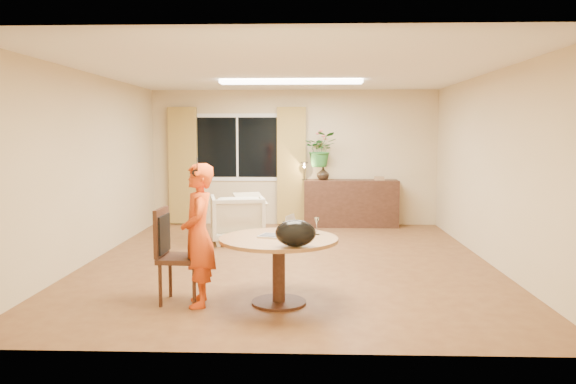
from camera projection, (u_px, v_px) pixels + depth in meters
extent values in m
plane|color=brown|center=(288.00, 262.00, 7.76)|extent=(6.50, 6.50, 0.00)
plane|color=white|center=(288.00, 71.00, 7.49)|extent=(6.50, 6.50, 0.00)
plane|color=tan|center=(294.00, 158.00, 10.86)|extent=(5.50, 0.00, 5.50)
plane|color=tan|center=(89.00, 168.00, 7.72)|extent=(0.00, 6.50, 6.50)
plane|color=tan|center=(493.00, 169.00, 7.53)|extent=(0.00, 6.50, 6.50)
cube|color=white|center=(237.00, 147.00, 10.86)|extent=(1.70, 0.02, 1.30)
cube|color=black|center=(237.00, 147.00, 10.85)|extent=(1.55, 0.01, 1.15)
cube|color=white|center=(237.00, 147.00, 10.85)|extent=(0.04, 0.01, 1.15)
cube|color=olive|center=(183.00, 166.00, 10.85)|extent=(0.55, 0.08, 2.25)
cube|color=olive|center=(291.00, 166.00, 10.78)|extent=(0.55, 0.08, 2.25)
cube|color=white|center=(291.00, 82.00, 8.69)|extent=(2.20, 0.35, 0.05)
cylinder|color=brown|center=(279.00, 239.00, 5.79)|extent=(1.23, 1.23, 0.04)
cylinder|color=black|center=(279.00, 273.00, 5.82)|extent=(0.13, 0.13, 0.66)
cylinder|color=black|center=(279.00, 302.00, 5.86)|extent=(0.57, 0.57, 0.03)
imported|color=red|center=(198.00, 235.00, 5.75)|extent=(0.59, 0.45, 1.47)
imported|color=beige|center=(237.00, 218.00, 9.14)|extent=(0.99, 1.01, 0.78)
cube|color=black|center=(351.00, 203.00, 10.67)|extent=(1.78, 0.43, 0.89)
imported|color=black|center=(323.00, 173.00, 10.63)|extent=(0.25, 0.25, 0.25)
imported|color=#3A6A27|center=(321.00, 149.00, 10.58)|extent=(0.60, 0.52, 0.66)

